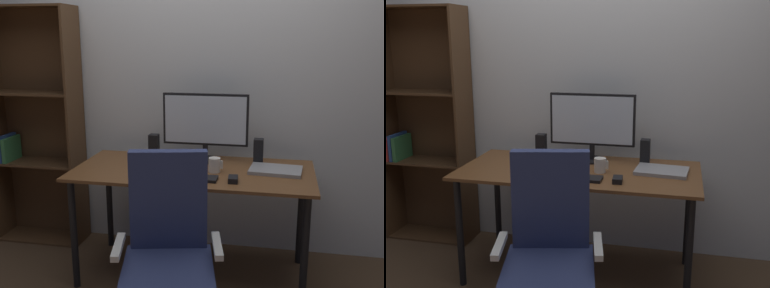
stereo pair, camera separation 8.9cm
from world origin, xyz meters
The scene contains 12 objects.
ground_plane centered at (0.00, 0.00, 0.00)m, with size 12.00×12.00×0.00m, color #4C3826.
back_wall centered at (0.00, 0.53, 1.30)m, with size 6.40×0.10×2.60m, color silver.
desk centered at (0.00, 0.00, 0.66)m, with size 1.53×0.72×0.74m.
monitor centered at (0.04, 0.22, 1.00)m, with size 0.58×0.20×0.46m.
keyboard centered at (0.04, -0.20, 0.75)m, with size 0.29×0.11×0.02m, color black.
mouse centered at (0.28, -0.21, 0.76)m, with size 0.06×0.10×0.03m, color black.
coffee_mug centered at (0.14, -0.03, 0.79)m, with size 0.09×0.07×0.09m.
laptop centered at (0.52, 0.05, 0.75)m, with size 0.32×0.23×0.02m, color #99999E.
speaker_left centered at (-0.32, 0.21, 0.82)m, with size 0.06×0.07×0.17m, color black.
speaker_right centered at (0.40, 0.21, 0.82)m, with size 0.06×0.07×0.17m, color black.
office_chair centered at (0.01, -0.72, 0.46)m, with size 0.56×0.55×1.01m.
bookshelf centered at (-1.30, 0.36, 0.88)m, with size 0.68×0.28×1.79m.
Camera 1 is at (0.53, -2.71, 1.57)m, focal length 42.02 mm.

